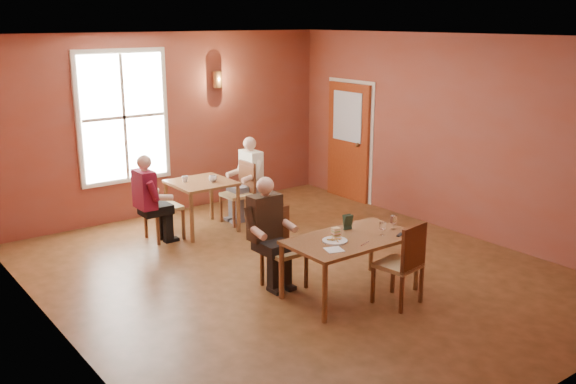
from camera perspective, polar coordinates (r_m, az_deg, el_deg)
ground at (r=8.43m, az=0.83°, el=-7.19°), size 6.00×7.00×0.01m
wall_back at (r=10.90m, az=-10.56°, el=5.93°), size 6.00×0.04×3.00m
wall_front at (r=5.73m, az=22.91°, el=-3.43°), size 6.00×0.04×3.00m
wall_left at (r=6.63m, az=-20.08°, el=-0.72°), size 0.04×7.00×3.00m
wall_right at (r=10.07m, az=14.52°, el=4.94°), size 0.04×7.00×3.00m
ceiling at (r=7.79m, az=0.91°, el=13.65°), size 6.00×7.00×0.04m
window at (r=10.50m, az=-14.40°, el=6.47°), size 1.36×0.10×1.96m
door at (r=11.65m, az=5.35°, el=4.46°), size 0.12×1.04×2.10m
wall_sconce at (r=11.16m, az=-6.31°, el=9.93°), size 0.16×0.16×0.28m
main_table at (r=7.72m, az=5.55°, el=-6.56°), size 1.53×0.86×0.72m
chair_diner_main at (r=7.84m, az=-0.36°, el=-5.15°), size 0.43×0.43×0.97m
diner_main at (r=7.76m, az=-0.23°, el=-4.01°), size 0.53×0.53×1.32m
chair_empty at (r=7.51m, az=9.76°, el=-6.23°), size 0.50×0.50×0.99m
plate_food at (r=7.43m, az=4.18°, el=-4.28°), size 0.31×0.31×0.04m
sandwich at (r=7.55m, az=4.28°, el=-3.70°), size 0.10×0.09×0.11m
goblet_b at (r=7.91m, az=9.36°, el=-2.65°), size 0.09×0.09×0.19m
goblet_c at (r=7.68m, az=8.38°, el=-3.20°), size 0.08×0.08×0.18m
menu_stand at (r=7.84m, az=5.33°, el=-2.68°), size 0.12×0.08×0.19m
knife at (r=7.40m, az=6.84°, el=-4.59°), size 0.19×0.08×0.00m
napkin at (r=7.18m, az=4.11°, el=-5.14°), size 0.24×0.24×0.01m
sunglasses at (r=7.74m, az=9.91°, el=-3.76°), size 0.14×0.09×0.02m
second_table at (r=10.03m, az=-7.64°, el=-1.24°), size 0.89×0.89×0.79m
chair_diner_white at (r=10.32m, az=-4.53°, el=-0.11°), size 0.43×0.43×0.98m
diner_white at (r=10.30m, az=-4.41°, el=0.80°), size 0.52×0.52×1.31m
chair_diner_maroon at (r=9.71m, az=-11.00°, el=-1.17°), size 0.46×0.46×1.04m
diner_maroon at (r=9.66m, az=-11.20°, el=-0.48°), size 0.52×0.52×1.29m
cup_a at (r=9.88m, az=-6.70°, el=1.18°), size 0.16×0.16×0.10m
cup_b at (r=9.93m, az=-9.15°, el=1.15°), size 0.10×0.10×0.09m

